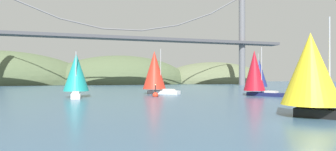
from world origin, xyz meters
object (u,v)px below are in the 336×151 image
sailboat_crimson_sail (255,72)px  sailboat_teal_sail (76,73)px  sailboat_navy_sail (259,74)px  channel_buoy (155,95)px  sailboat_pink_spinnaker (317,71)px  sailboat_yellow_sail (313,72)px  sailboat_scarlet_sail (155,71)px

sailboat_crimson_sail → sailboat_teal_sail: sailboat_crimson_sail is taller
sailboat_navy_sail → channel_buoy: 38.81m
channel_buoy → sailboat_pink_spinnaker: bearing=12.0°
sailboat_teal_sail → channel_buoy: 15.08m
sailboat_pink_spinnaker → sailboat_teal_sail: sailboat_pink_spinnaker is taller
sailboat_yellow_sail → sailboat_teal_sail: bearing=123.0°
sailboat_scarlet_sail → sailboat_teal_sail: bearing=-157.6°
sailboat_teal_sail → sailboat_crimson_sail: bearing=-9.7°
sailboat_teal_sail → channel_buoy: size_ratio=3.15×
sailboat_scarlet_sail → sailboat_yellow_sail: bearing=-83.1°
sailboat_navy_sail → sailboat_scarlet_sail: 32.86m
sailboat_pink_spinnaker → sailboat_yellow_sail: (-40.83, -40.18, -1.24)m
sailboat_crimson_sail → channel_buoy: size_ratio=3.62×
sailboat_pink_spinnaker → sailboat_navy_sail: (-13.58, 6.79, -0.86)m
sailboat_navy_sail → sailboat_teal_sail: sailboat_navy_sail is taller
sailboat_yellow_sail → sailboat_crimson_sail: bearing=65.4°
sailboat_crimson_sail → sailboat_teal_sail: size_ratio=1.15×
sailboat_yellow_sail → channel_buoy: 31.07m
sailboat_crimson_sail → channel_buoy: bearing=172.5°
sailboat_pink_spinnaker → channel_buoy: sailboat_pink_spinnaker is taller
sailboat_scarlet_sail → sailboat_navy_sail: bearing=12.2°
sailboat_pink_spinnaker → sailboat_navy_sail: bearing=153.4°
sailboat_pink_spinnaker → sailboat_teal_sail: (-62.37, -7.04, -1.08)m
sailboat_teal_sail → sailboat_navy_sail: bearing=15.8°
sailboat_crimson_sail → sailboat_teal_sail: 34.54m
sailboat_crimson_sail → sailboat_navy_sail: size_ratio=0.93×
sailboat_navy_sail → sailboat_yellow_sail: 54.30m
sailboat_teal_sail → sailboat_yellow_sail: bearing=-57.0°
sailboat_teal_sail → channel_buoy: bearing=-12.8°
sailboat_scarlet_sail → sailboat_yellow_sail: sailboat_scarlet_sail is taller
sailboat_navy_sail → sailboat_teal_sail: size_ratio=1.23×
sailboat_pink_spinnaker → sailboat_crimson_sail: bearing=-155.6°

